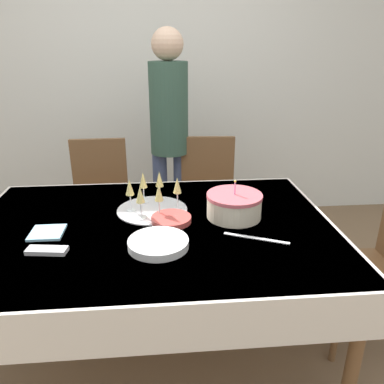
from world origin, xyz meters
name	(u,v)px	position (x,y,z in m)	size (l,w,h in m)	color
ground_plane	(157,347)	(0.00, 0.00, 0.00)	(12.00, 12.00, 0.00)	brown
wall_back	(152,73)	(0.00, 1.85, 1.35)	(8.00, 0.05, 2.70)	silver
dining_table	(153,243)	(0.00, 0.00, 0.67)	(1.78, 1.23, 0.77)	silver
dining_chair_far_left	(101,200)	(-0.40, 0.93, 0.52)	(0.43, 0.43, 0.95)	brown
dining_chair_far_right	(208,196)	(0.40, 0.93, 0.52)	(0.45, 0.45, 0.95)	brown
dining_chair_right_end	(380,257)	(1.21, 0.00, 0.52)	(0.44, 0.44, 0.95)	brown
birthday_cake	(234,205)	(0.42, 0.06, 0.83)	(0.28, 0.28, 0.20)	beige
champagne_tray	(152,197)	(0.00, 0.18, 0.84)	(0.37, 0.37, 0.18)	silver
plate_stack_main	(158,243)	(0.03, -0.21, 0.78)	(0.27, 0.27, 0.03)	white
plate_stack_dessert	(171,219)	(0.10, 0.03, 0.78)	(0.20, 0.20, 0.03)	#CC4C47
cake_knife	(256,238)	(0.47, -0.18, 0.77)	(0.28, 0.14, 0.00)	silver
fork_pile	(47,251)	(-0.44, -0.22, 0.78)	(0.18, 0.08, 0.02)	silver
napkin_pile	(47,233)	(-0.48, -0.05, 0.77)	(0.15, 0.15, 0.01)	#8CC6E0
person_standing	(169,125)	(0.12, 1.10, 1.03)	(0.28, 0.28, 1.70)	#3F4C72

